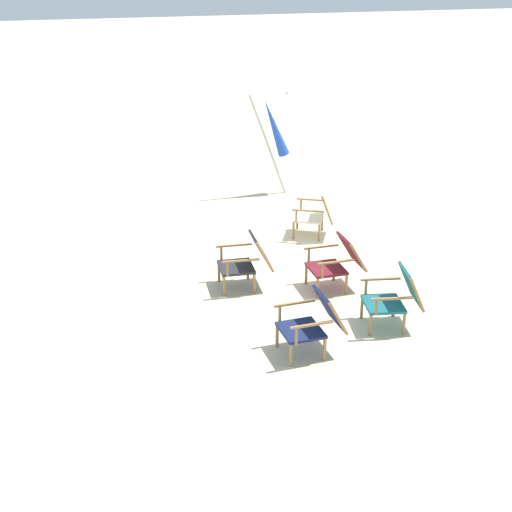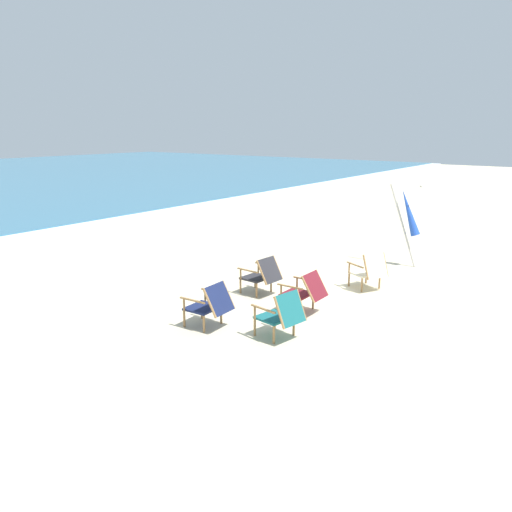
{
  "view_description": "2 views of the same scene",
  "coord_description": "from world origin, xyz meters",
  "px_view_note": "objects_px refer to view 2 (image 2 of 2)",
  "views": [
    {
      "loc": [
        -9.99,
        3.72,
        4.57
      ],
      "look_at": [
        -1.49,
        1.43,
        0.69
      ],
      "focal_mm": 50.0,
      "sensor_mm": 36.0,
      "label": 1
    },
    {
      "loc": [
        -8.86,
        -4.25,
        3.29
      ],
      "look_at": [
        -1.24,
        1.4,
        0.86
      ],
      "focal_mm": 35.0,
      "sensor_mm": 36.0,
      "label": 2
    }
  ],
  "objects_px": {
    "beach_chair_mid_center": "(305,290)",
    "beach_chair_front_right": "(282,313)",
    "beach_chair_back_left": "(210,304)",
    "beach_chair_far_center": "(370,270)",
    "beach_chair_back_right": "(262,274)",
    "umbrella_furled_blue": "(409,213)"
  },
  "relations": [
    {
      "from": "beach_chair_far_center",
      "to": "umbrella_furled_blue",
      "type": "bearing_deg",
      "value": 2.1
    },
    {
      "from": "beach_chair_far_center",
      "to": "umbrella_furled_blue",
      "type": "xyz_separation_m",
      "value": [
        2.33,
        0.09,
        0.88
      ]
    },
    {
      "from": "beach_chair_mid_center",
      "to": "beach_chair_back_right",
      "type": "relative_size",
      "value": 0.99
    },
    {
      "from": "beach_chair_back_left",
      "to": "beach_chair_far_center",
      "type": "height_order",
      "value": "beach_chair_far_center"
    },
    {
      "from": "beach_chair_front_right",
      "to": "beach_chair_back_right",
      "type": "relative_size",
      "value": 1.02
    },
    {
      "from": "beach_chair_back_left",
      "to": "beach_chair_mid_center",
      "type": "height_order",
      "value": "beach_chair_back_left"
    },
    {
      "from": "beach_chair_back_right",
      "to": "beach_chair_back_left",
      "type": "bearing_deg",
      "value": -170.58
    },
    {
      "from": "beach_chair_back_right",
      "to": "umbrella_furled_blue",
      "type": "xyz_separation_m",
      "value": [
        3.91,
        -1.54,
        0.88
      ]
    },
    {
      "from": "beach_chair_back_left",
      "to": "umbrella_furled_blue",
      "type": "xyz_separation_m",
      "value": [
        5.85,
        -1.21,
        0.88
      ]
    },
    {
      "from": "beach_chair_back_right",
      "to": "beach_chair_mid_center",
      "type": "bearing_deg",
      "value": -106.64
    },
    {
      "from": "beach_chair_mid_center",
      "to": "beach_chair_back_left",
      "type": "bearing_deg",
      "value": 149.9
    },
    {
      "from": "beach_chair_back_left",
      "to": "beach_chair_far_center",
      "type": "xyz_separation_m",
      "value": [
        3.52,
        -1.3,
        0.01
      ]
    },
    {
      "from": "umbrella_furled_blue",
      "to": "beach_chair_back_left",
      "type": "bearing_deg",
      "value": 168.28
    },
    {
      "from": "beach_chair_mid_center",
      "to": "beach_chair_back_right",
      "type": "height_order",
      "value": "beach_chair_back_right"
    },
    {
      "from": "beach_chair_mid_center",
      "to": "beach_chair_front_right",
      "type": "xyz_separation_m",
      "value": [
        -1.24,
        -0.31,
        0.01
      ]
    },
    {
      "from": "beach_chair_back_left",
      "to": "beach_chair_far_center",
      "type": "bearing_deg",
      "value": -20.24
    },
    {
      "from": "beach_chair_back_left",
      "to": "beach_chair_mid_center",
      "type": "xyz_separation_m",
      "value": [
        1.57,
        -0.91,
        -0.0
      ]
    },
    {
      "from": "beach_chair_back_right",
      "to": "beach_chair_far_center",
      "type": "bearing_deg",
      "value": -45.71
    },
    {
      "from": "beach_chair_mid_center",
      "to": "beach_chair_front_right",
      "type": "relative_size",
      "value": 0.97
    },
    {
      "from": "beach_chair_back_left",
      "to": "beach_chair_back_right",
      "type": "distance_m",
      "value": 1.97
    },
    {
      "from": "beach_chair_mid_center",
      "to": "umbrella_furled_blue",
      "type": "bearing_deg",
      "value": -4.04
    },
    {
      "from": "beach_chair_back_right",
      "to": "umbrella_furled_blue",
      "type": "relative_size",
      "value": 0.39
    }
  ]
}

